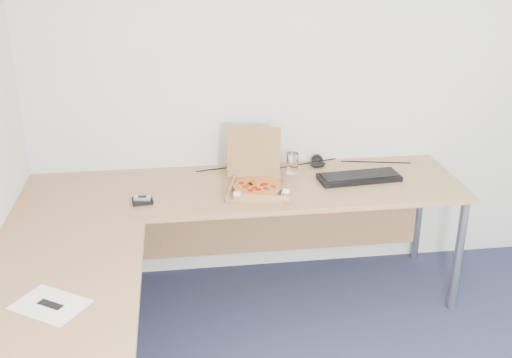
{
  "coord_description": "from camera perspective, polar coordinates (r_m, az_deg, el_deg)",
  "views": [
    {
      "loc": [
        -0.86,
        -1.78,
        2.11
      ],
      "look_at": [
        -0.45,
        1.28,
        0.82
      ],
      "focal_mm": 42.9,
      "sensor_mm": 36.0,
      "label": 1
    }
  ],
  "objects": [
    {
      "name": "paper_sheet",
      "position": [
        2.58,
        -18.63,
        -11.04
      ],
      "size": [
        0.34,
        0.32,
        0.0
      ],
      "primitive_type": "cube",
      "rotation": [
        0.0,
        0.0,
        -0.58
      ],
      "color": "white",
      "rests_on": "desk"
    },
    {
      "name": "room_shell",
      "position": [
        2.16,
        16.58,
        -1.87
      ],
      "size": [
        3.5,
        3.5,
        2.5
      ],
      "primitive_type": null,
      "color": "silver",
      "rests_on": "ground"
    },
    {
      "name": "cable_bundle",
      "position": [
        3.8,
        4.04,
        1.35
      ],
      "size": [
        0.65,
        0.13,
        0.01
      ],
      "primitive_type": null,
      "rotation": [
        0.0,
        0.0,
        0.14
      ],
      "color": "black",
      "rests_on": "desk"
    },
    {
      "name": "keyboard",
      "position": [
        3.62,
        9.58,
        0.14
      ],
      "size": [
        0.49,
        0.21,
        0.03
      ],
      "primitive_type": "cube",
      "rotation": [
        0.0,
        0.0,
        0.08
      ],
      "color": "black",
      "rests_on": "desk"
    },
    {
      "name": "desk",
      "position": [
        3.1,
        -6.13,
        -4.57
      ],
      "size": [
        2.5,
        2.2,
        0.73
      ],
      "color": "#AB7B4C",
      "rests_on": "ground"
    },
    {
      "name": "drinking_glass",
      "position": [
        3.66,
        3.42,
        1.5
      ],
      "size": [
        0.07,
        0.07,
        0.12
      ],
      "primitive_type": "cylinder",
      "color": "silver",
      "rests_on": "desk"
    },
    {
      "name": "mouse",
      "position": [
        3.78,
        5.78,
        1.38
      ],
      "size": [
        0.1,
        0.07,
        0.04
      ],
      "primitive_type": "ellipsoid",
      "rotation": [
        0.0,
        0.0,
        -0.05
      ],
      "color": "black",
      "rests_on": "desk"
    },
    {
      "name": "dome_speaker",
      "position": [
        3.81,
        5.73,
        1.86
      ],
      "size": [
        0.08,
        0.08,
        0.07
      ],
      "primitive_type": "ellipsoid",
      "color": "black",
      "rests_on": "desk"
    },
    {
      "name": "phone",
      "position": [
        3.33,
        -10.55,
        -1.75
      ],
      "size": [
        0.09,
        0.06,
        0.02
      ],
      "primitive_type": "cube",
      "rotation": [
        0.0,
        0.0,
        -0.13
      ],
      "color": "#B2B5BA",
      "rests_on": "wallet"
    },
    {
      "name": "pizza_box",
      "position": [
        3.43,
        0.13,
        -0.41
      ],
      "size": [
        0.31,
        0.36,
        0.31
      ],
      "rotation": [
        0.0,
        0.0,
        -0.26
      ],
      "color": "#AA7945",
      "rests_on": "desk"
    },
    {
      "name": "wallet",
      "position": [
        3.34,
        -10.53,
        -2.02
      ],
      "size": [
        0.12,
        0.1,
        0.02
      ],
      "primitive_type": "cube",
      "rotation": [
        0.0,
        0.0,
        0.12
      ],
      "color": "black",
      "rests_on": "desk"
    }
  ]
}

